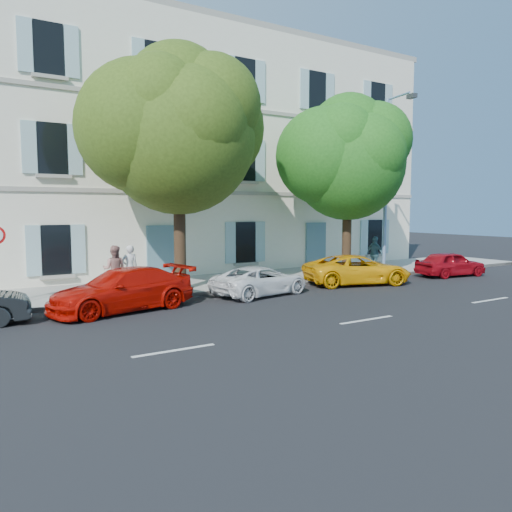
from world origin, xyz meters
TOP-DOWN VIEW (x-y plane):
  - ground at (0.00, 0.00)m, footprint 90.00×90.00m
  - sidewalk at (0.00, 4.45)m, footprint 36.00×4.50m
  - kerb at (0.00, 2.28)m, footprint 36.00×0.16m
  - building at (0.00, 10.20)m, footprint 28.00×7.00m
  - car_red_coupe at (-5.66, 1.05)m, footprint 4.95×2.74m
  - car_white_coupe at (-0.36, 1.22)m, footprint 4.18×2.49m
  - car_yellow_supercar at (4.61, 1.30)m, footprint 5.00×3.37m
  - car_red_hatchback at (10.21, 0.84)m, footprint 3.70×1.87m
  - tree_left at (-2.82, 3.05)m, footprint 5.73×5.73m
  - tree_right at (5.57, 3.06)m, footprint 5.21×5.21m
  - street_lamp at (7.81, 2.68)m, footprint 0.38×1.79m
  - pedestrian_a at (-4.47, 3.99)m, footprint 0.64×0.43m
  - pedestrian_b at (-5.14, 3.70)m, footprint 1.06×0.98m
  - pedestrian_c at (7.74, 3.38)m, footprint 0.43×1.02m

SIDE VIEW (x-z plane):
  - ground at x=0.00m, z-range 0.00..0.00m
  - sidewalk at x=0.00m, z-range 0.00..0.15m
  - kerb at x=0.00m, z-range 0.00..0.16m
  - car_white_coupe at x=-0.36m, z-range 0.00..1.09m
  - car_red_hatchback at x=10.21m, z-range 0.00..1.21m
  - car_yellow_supercar at x=4.61m, z-range 0.00..1.27m
  - car_red_coupe at x=-5.66m, z-range 0.00..1.36m
  - pedestrian_a at x=-4.47m, z-range 0.15..1.88m
  - pedestrian_c at x=7.74m, z-range 0.15..1.89m
  - pedestrian_b at x=-5.14m, z-range 0.15..1.90m
  - street_lamp at x=7.81m, z-range 0.71..9.05m
  - tree_right at x=5.57m, z-range 1.29..9.32m
  - tree_left at x=-2.82m, z-range 1.42..10.30m
  - building at x=0.00m, z-range 0.00..12.00m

